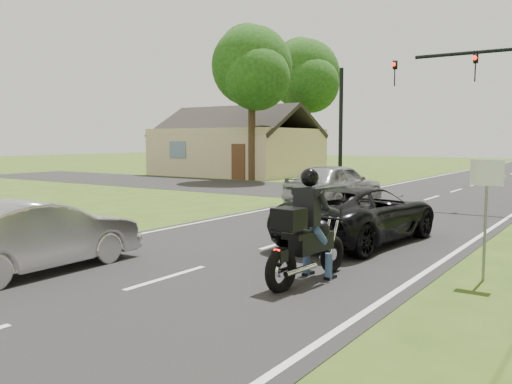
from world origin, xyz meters
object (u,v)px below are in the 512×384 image
motorcycle_rider (306,238)px  dark_suv (360,213)px  sign_white (486,190)px  silver_suv (335,184)px  silver_sedan (36,236)px

motorcycle_rider → dark_suv: size_ratio=0.48×
motorcycle_rider → sign_white: bearing=40.8°
dark_suv → silver_suv: size_ratio=1.04×
silver_sedan → sign_white: bearing=-151.6°
dark_suv → sign_white: sign_white is taller
sign_white → motorcycle_rider: bearing=-143.9°
motorcycle_rider → dark_suv: bearing=105.2°
silver_suv → sign_white: (6.88, -8.25, 0.79)m
silver_suv → sign_white: sign_white is taller
motorcycle_rider → sign_white: 3.22m
silver_sedan → sign_white: (7.06, 3.98, 0.92)m
silver_sedan → silver_suv: silver_suv is taller
dark_suv → silver_sedan: bearing=63.7°
silver_sedan → silver_suv: bearing=-91.9°
motorcycle_rider → silver_suv: bearing=118.1°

